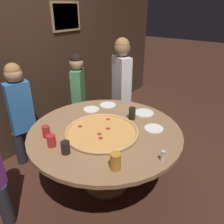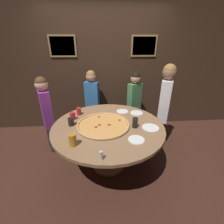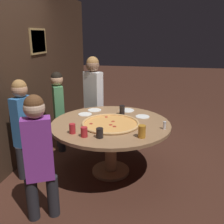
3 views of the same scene
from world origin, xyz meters
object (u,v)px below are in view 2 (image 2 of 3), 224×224
object	(u,v)px
drink_cup_front_edge	(73,140)
diner_far_right	(92,98)
white_plate_beside_cup	(150,128)
diner_far_left	(134,100)
drink_cup_near_right	(135,123)
drink_cup_beside_pizza	(73,116)
drink_cup_near_left	(71,122)
drink_cup_by_shaker	(79,111)
white_plate_far_back	(137,113)
giant_pizza	(103,124)
condiment_shaker	(101,155)
dining_table	(108,132)
white_plate_left_side	(122,111)
diner_side_left	(47,111)
diner_side_right	(165,102)
white_plate_near_front	(136,140)

from	to	relation	value
drink_cup_front_edge	diner_far_right	world-z (taller)	diner_far_right
white_plate_beside_cup	diner_far_left	size ratio (longest dim) A/B	0.18
drink_cup_near_right	drink_cup_front_edge	size ratio (longest dim) A/B	0.95
drink_cup_beside_pizza	drink_cup_near_left	world-z (taller)	drink_cup_beside_pizza
drink_cup_near_right	drink_cup_by_shaker	world-z (taller)	drink_cup_near_right
drink_cup_by_shaker	white_plate_far_back	size ratio (longest dim) A/B	0.58
giant_pizza	diner_far_right	bearing A→B (deg)	100.43
white_plate_far_back	condiment_shaker	bearing A→B (deg)	-119.68
dining_table	white_plate_left_side	distance (m)	0.53
drink_cup_near_right	white_plate_left_side	xyz separation A→B (m)	(-0.10, 0.53, -0.06)
condiment_shaker	diner_side_left	distance (m)	1.52
white_plate_far_back	diner_side_left	world-z (taller)	diner_side_left
drink_cup_near_right	condiment_shaker	xyz separation A→B (m)	(-0.47, -0.60, -0.02)
drink_cup_by_shaker	diner_side_left	distance (m)	0.58
drink_cup_by_shaker	drink_cup_beside_pizza	xyz separation A→B (m)	(-0.07, -0.17, -0.00)
white_plate_beside_cup	diner_far_right	xyz separation A→B (m)	(-0.85, 1.24, 0.01)
diner_far_right	diner_side_left	xyz separation A→B (m)	(-0.74, -0.59, 0.00)
dining_table	drink_cup_near_right	xyz separation A→B (m)	(0.37, -0.10, 0.20)
giant_pizza	drink_cup_near_left	world-z (taller)	drink_cup_near_left
white_plate_beside_cup	drink_cup_beside_pizza	bearing A→B (deg)	163.12
giant_pizza	diner_side_left	bearing A→B (deg)	150.68
white_plate_beside_cup	drink_cup_front_edge	bearing A→B (deg)	-162.65
white_plate_far_back	diner_far_left	distance (m)	0.63
white_plate_left_side	condiment_shaker	size ratio (longest dim) A/B	2.03
diner_far_left	diner_side_right	size ratio (longest dim) A/B	0.86
white_plate_beside_cup	white_plate_near_front	bearing A→B (deg)	-134.20
condiment_shaker	white_plate_beside_cup	bearing A→B (deg)	39.59
dining_table	drink_cup_front_edge	size ratio (longest dim) A/B	10.90
drink_cup_near_right	drink_cup_beside_pizza	world-z (taller)	drink_cup_near_right
diner_far_left	dining_table	bearing A→B (deg)	28.24
drink_cup_beside_pizza	drink_cup_front_edge	size ratio (longest dim) A/B	0.80
drink_cup_beside_pizza	white_plate_far_back	xyz separation A→B (m)	(1.02, 0.15, -0.05)
drink_cup_near_right	drink_cup_by_shaker	bearing A→B (deg)	150.54
drink_cup_beside_pizza	diner_far_left	distance (m)	1.36
drink_cup_beside_pizza	white_plate_far_back	bearing A→B (deg)	8.41
diner_side_left	white_plate_near_front	bearing A→B (deg)	-151.46
diner_far_right	drink_cup_front_edge	bearing A→B (deg)	98.66
drink_cup_near_left	diner_side_left	xyz separation A→B (m)	(-0.50, 0.50, -0.04)
white_plate_left_side	diner_far_left	world-z (taller)	diner_far_left
drink_cup_near_left	diner_side_left	size ratio (longest dim) A/B	0.09
white_plate_near_front	white_plate_far_back	xyz separation A→B (m)	(0.17, 0.75, 0.00)
white_plate_beside_cup	drink_cup_near_left	bearing A→B (deg)	172.00
white_plate_beside_cup	condiment_shaker	xyz separation A→B (m)	(-0.68, -0.56, 0.05)
drink_cup_near_right	white_plate_near_front	bearing A→B (deg)	-98.59
condiment_shaker	diner_far_right	distance (m)	1.81
drink_cup_beside_pizza	drink_cup_near_right	bearing A→B (deg)	-18.47
drink_cup_near_right	white_plate_left_side	world-z (taller)	drink_cup_near_right
white_plate_far_back	drink_cup_by_shaker	bearing A→B (deg)	179.08
white_plate_far_back	diner_far_left	bearing A→B (deg)	81.48
drink_cup_near_left	white_plate_far_back	world-z (taller)	drink_cup_near_left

